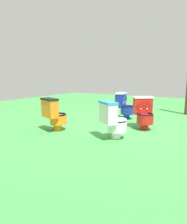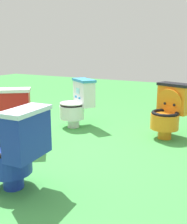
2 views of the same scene
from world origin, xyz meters
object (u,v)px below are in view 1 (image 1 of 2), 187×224
Objects in this scene: toilet_white at (113,120)px; toilet_orange at (54,114)px; lemon_bucket at (147,111)px; toilet_blue at (124,105)px; toilet_red at (144,113)px.

toilet_orange is at bearing -137.81° from toilet_white.
toilet_white is 2.63× the size of lemon_bucket.
toilet_white reaches higher than lemon_bucket.
toilet_white is 1.00× the size of toilet_orange.
toilet_blue is (-1.85, -0.57, 0.00)m from toilet_white.
toilet_red is at bearing 14.39° from lemon_bucket.
toilet_blue is 2.63× the size of lemon_bucket.
toilet_red is 1.00× the size of toilet_white.
toilet_orange is 1.00× the size of toilet_blue.
lemon_bucket is (-2.78, -0.19, -0.25)m from toilet_white.
toilet_white is at bearing 24.48° from toilet_orange.
toilet_white is at bearing 3.88° from lemon_bucket.
lemon_bucket is at bearing 129.34° from toilet_white.
toilet_white is 1.94m from toilet_blue.
toilet_red is 1.00× the size of toilet_orange.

